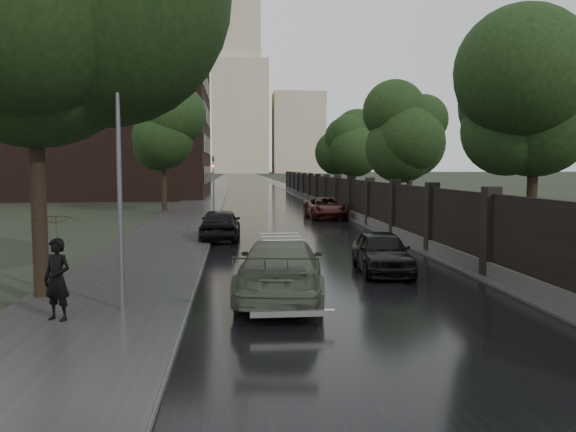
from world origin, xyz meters
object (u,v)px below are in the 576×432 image
Objects in this scene: car_right_near at (382,252)px; car_right_far at (326,208)px; tree_left_near at (32,32)px; tree_right_b at (410,139)px; tree_right_a at (535,119)px; traffic_light at (213,181)px; tree_right_c at (349,149)px; lamp_post at (120,195)px; pedestrian_umbrella at (56,235)px; hatchback_left at (220,224)px; tree_left_far at (163,140)px; volga_sedan at (281,269)px.

car_right_near is 18.64m from car_right_far.
tree_right_b is at bearing 51.52° from tree_left_near.
car_right_near is (-5.90, -1.96, -4.30)m from tree_right_a.
traffic_light is at bearing 175.95° from car_right_far.
lamp_post is (-12.90, -38.50, -2.28)m from tree_right_c.
traffic_light is 19.93m from car_right_near.
car_right_far is at bearing 150.39° from tree_right_b.
tree_left_near is 3.48× the size of pedestrian_umbrella.
lamp_post is 1.19× the size of hatchback_left.
tree_left_near is 1.31× the size of tree_right_c.
car_right_far is at bearing -120.05° from hatchback_left.
hatchback_left is at bearing 82.00° from lamp_post.
car_right_near is at bearing -68.16° from tree_left_far.
pedestrian_umbrella is at bearing -146.33° from lamp_post.
car_right_far is (6.45, 10.33, -0.05)m from hatchback_left.
tree_left_near reaches higher than traffic_light.
tree_left_far reaches higher than volga_sedan.
lamp_post is 24.65m from car_right_far.
hatchback_left is 13.93m from pedestrian_umbrella.
lamp_post is at bearing -108.52° from tree_right_c.
volga_sedan is 1.05× the size of car_right_far.
tree_right_a is 1.37× the size of lamp_post.
volga_sedan reaches higher than car_right_far.
tree_right_c is at bearing 32.83° from tree_left_far.
volga_sedan is at bearing 21.33° from lamp_post.
traffic_light is at bearing -128.18° from tree_right_c.
tree_left_far reaches higher than hatchback_left.
hatchback_left is (1.80, 12.81, -1.94)m from lamp_post.
tree_left_near is 1.87× the size of car_right_far.
tree_right_a reaches higher than traffic_light.
pedestrian_umbrella is at bearing -123.43° from tree_right_b.
traffic_light is (-11.80, -15.01, -2.55)m from tree_right_c.
car_right_near is (9.20, 3.04, -5.77)m from tree_left_near.
tree_right_b is 1.00× the size of tree_right_c.
lamp_post is 13.08m from hatchback_left.
traffic_light is 0.82× the size of car_right_far.
pedestrian_umbrella is (-2.93, -13.57, 1.18)m from hatchback_left.
volga_sedan is at bearing -77.11° from tree_left_far.
tree_left_far is at bearing 115.67° from car_right_near.
car_right_near is at bearing 124.08° from hatchback_left.
tree_right_c reaches higher than volga_sedan.
tree_left_far reaches higher than tree_right_a.
car_right_far is at bearing 70.38° from lamp_post.
tree_right_c is 1.64× the size of hatchback_left.
tree_right_b is 17.55m from car_right_near.
tree_right_b is at bearing 73.54° from car_right_near.
tree_right_a is 14.62m from lamp_post.
hatchback_left is 12.18m from car_right_far.
tree_left_near reaches higher than lamp_post.
pedestrian_umbrella is at bearing -95.26° from traffic_light.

